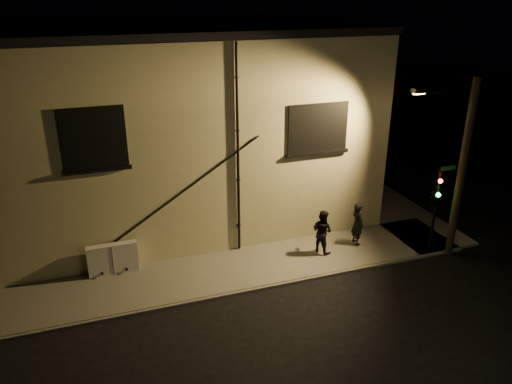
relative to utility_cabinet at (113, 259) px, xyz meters
name	(u,v)px	position (x,y,z in m)	size (l,w,h in m)	color
ground	(308,279)	(6.88, -2.70, -0.73)	(90.00, 90.00, 0.00)	black
sidewalk	(292,225)	(8.10, 1.69, -0.67)	(21.00, 16.00, 0.12)	#5E5E55
building	(177,117)	(3.88, 6.29, 3.68)	(16.20, 12.23, 8.80)	#B8B584
utility_cabinet	(113,259)	(0.00, 0.00, 0.00)	(1.85, 0.31, 1.22)	beige
pedestrian_a	(357,224)	(9.92, -0.96, 0.32)	(0.68, 0.44, 1.85)	black
pedestrian_b	(322,231)	(8.21, -1.10, 0.31)	(0.89, 0.70, 1.84)	black
traffic_signal	(435,196)	(12.37, -2.51, 1.84)	(1.22, 2.12, 3.63)	black
streetlamp_pole	(459,166)	(13.08, -2.80, 3.13)	(2.03, 1.39, 7.27)	black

